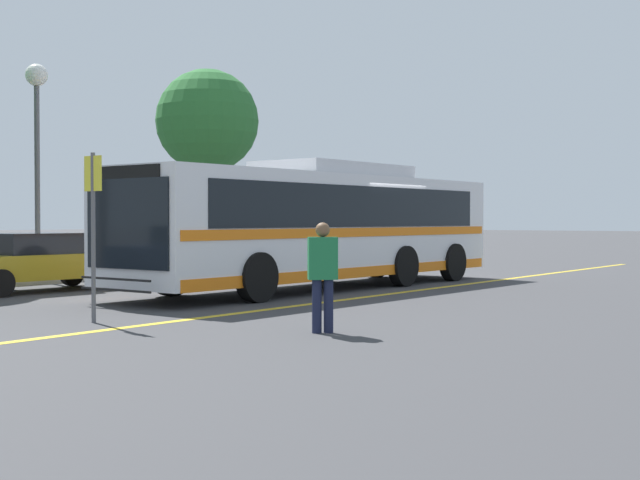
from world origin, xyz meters
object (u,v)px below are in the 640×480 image
street_lamp (37,111)px  pedestrian_0 (323,271)px  parked_car_1 (38,261)px  bus_stop_sign (93,216)px  transit_bus (320,224)px  tree_2 (207,121)px

street_lamp → pedestrian_0: bearing=-108.7°
parked_car_1 → bus_stop_sign: size_ratio=1.79×
transit_bus → pedestrian_0: transit_bus is taller
pedestrian_0 → street_lamp: size_ratio=0.28×
bus_stop_sign → tree_2: bearing=-51.4°
transit_bus → pedestrian_0: 8.40m
parked_car_1 → street_lamp: bearing=146.0°
bus_stop_sign → parked_car_1: bearing=-27.6°
parked_car_1 → bus_stop_sign: (-3.31, -5.99, 1.01)m
transit_bus → bus_stop_sign: 7.96m
street_lamp → transit_bus: bearing=-71.4°
street_lamp → parked_car_1: bearing=-126.1°
tree_2 → street_lamp: bearing=-171.0°
parked_car_1 → pedestrian_0: (-2.18, -9.68, 0.22)m
transit_bus → parked_car_1: 6.59m
transit_bus → tree_2: size_ratio=1.78×
parked_car_1 → street_lamp: 5.15m
bus_stop_sign → street_lamp: (5.34, 8.77, 2.82)m
pedestrian_0 → tree_2: tree_2 is taller
parked_car_1 → bus_stop_sign: bus_stop_sign is taller
parked_car_1 → tree_2: (9.83, 4.02, 4.34)m
transit_bus → street_lamp: size_ratio=2.10×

